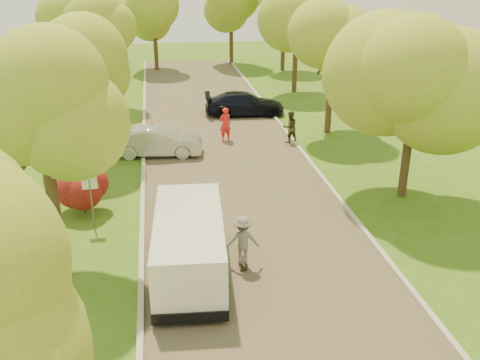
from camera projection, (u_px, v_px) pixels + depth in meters
ground at (269, 273)px, 17.15m from camera, size 100.00×100.00×0.00m
road at (233, 179)px, 24.43m from camera, size 8.00×60.00×0.01m
curb_left at (143, 183)px, 23.81m from camera, size 0.18×60.00×0.12m
curb_right at (318, 172)px, 25.00m from camera, size 0.18×60.00×0.12m
street_sign at (90, 191)px, 19.33m from camera, size 0.55×0.06×2.17m
red_shrub at (82, 187)px, 20.81m from camera, size 1.70×1.70×1.95m
tree_l_mida at (48, 118)px, 15.13m from camera, size 4.71×4.60×7.39m
tree_l_midb at (78, 66)px, 25.30m from camera, size 4.30×4.20×6.62m
tree_l_far at (102, 23)px, 34.12m from camera, size 4.92×4.80×7.79m
tree_r_mida at (423, 65)px, 20.58m from camera, size 5.13×5.00×7.95m
tree_r_midb at (336, 46)px, 28.96m from camera, size 4.51×4.40×7.01m
tree_r_far at (300, 11)px, 37.78m from camera, size 5.33×5.20×8.34m
tree_bg_a at (78, 13)px, 41.11m from camera, size 5.12×5.00×7.72m
tree_bg_b at (287, 5)px, 45.32m from camera, size 5.12×5.00×7.95m
tree_bg_c at (156, 11)px, 45.74m from camera, size 4.92×4.80×7.33m
tree_bg_d at (233, 5)px, 48.47m from camera, size 5.12×5.00×7.72m
minivan at (189, 245)px, 16.71m from camera, size 2.49×5.54×2.01m
silver_sedan at (158, 141)px, 27.01m from camera, size 4.63×2.05×1.48m
dark_sedan at (245, 104)px, 33.94m from camera, size 5.15×2.38×1.46m
longboard at (243, 263)px, 17.56m from camera, size 0.32×0.88×0.10m
skateboarder at (243, 240)px, 17.23m from camera, size 1.14×0.73×1.67m
person_striped at (225, 124)px, 29.12m from camera, size 0.77×0.62×1.85m
person_olive at (290, 127)px, 28.82m from camera, size 0.97×0.82×1.75m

